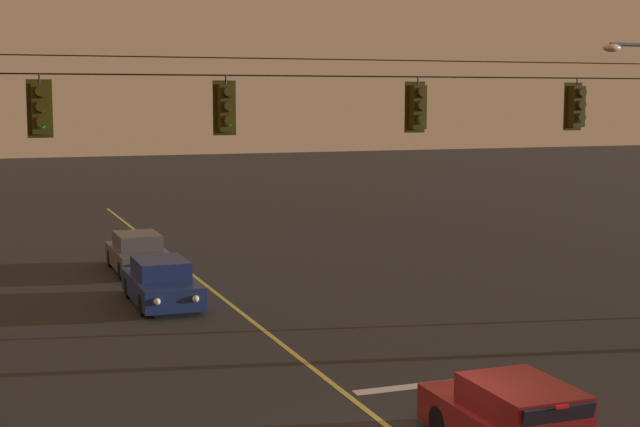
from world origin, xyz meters
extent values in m
cube|color=#D1C64C|center=(0.00, 10.80, 0.00)|extent=(0.14, 60.00, 0.01)
cube|color=silver|center=(1.90, 4.20, 0.00)|extent=(3.40, 0.36, 0.01)
cylinder|color=black|center=(0.00, 4.80, 6.76)|extent=(17.99, 0.03, 0.03)
cylinder|color=black|center=(0.00, 4.80, 7.11)|extent=(17.99, 0.02, 0.02)
cylinder|color=black|center=(-6.06, 4.80, 6.67)|extent=(0.04, 0.04, 0.18)
cube|color=#332D0A|center=(-6.06, 4.80, 6.10)|extent=(0.32, 0.26, 0.96)
cube|color=#332D0A|center=(-6.06, 4.95, 6.10)|extent=(0.48, 0.03, 1.12)
sphere|color=#380A0A|center=(-6.06, 4.64, 6.39)|extent=(0.17, 0.17, 0.17)
cylinder|color=#332D0A|center=(-6.06, 4.60, 6.43)|extent=(0.20, 0.10, 0.20)
sphere|color=#3D280A|center=(-6.06, 4.64, 6.10)|extent=(0.17, 0.17, 0.17)
cylinder|color=#332D0A|center=(-6.06, 4.60, 6.14)|extent=(0.20, 0.10, 0.20)
sphere|color=#1ED83F|center=(-6.06, 4.64, 5.81)|extent=(0.17, 0.17, 0.17)
cylinder|color=#332D0A|center=(-6.06, 4.60, 5.86)|extent=(0.20, 0.10, 0.20)
cylinder|color=black|center=(-2.41, 4.80, 6.67)|extent=(0.04, 0.04, 0.18)
cube|color=#332D0A|center=(-2.41, 4.80, 6.10)|extent=(0.32, 0.26, 0.96)
cube|color=#332D0A|center=(-2.41, 4.95, 6.10)|extent=(0.48, 0.03, 1.12)
sphere|color=#380A0A|center=(-2.41, 4.64, 6.39)|extent=(0.17, 0.17, 0.17)
cylinder|color=#332D0A|center=(-2.41, 4.60, 6.43)|extent=(0.20, 0.10, 0.20)
sphere|color=#3D280A|center=(-2.41, 4.64, 6.10)|extent=(0.17, 0.17, 0.17)
cylinder|color=#332D0A|center=(-2.41, 4.60, 6.14)|extent=(0.20, 0.10, 0.20)
sphere|color=#1ED83F|center=(-2.41, 4.64, 5.81)|extent=(0.17, 0.17, 0.17)
cylinder|color=#332D0A|center=(-2.41, 4.60, 5.86)|extent=(0.20, 0.10, 0.20)
cylinder|color=black|center=(1.92, 4.80, 6.67)|extent=(0.04, 0.04, 0.18)
cube|color=#332D0A|center=(1.92, 4.80, 6.10)|extent=(0.32, 0.26, 0.96)
cube|color=#332D0A|center=(1.92, 4.95, 6.10)|extent=(0.48, 0.03, 1.12)
sphere|color=#380A0A|center=(1.92, 4.64, 6.39)|extent=(0.17, 0.17, 0.17)
cylinder|color=#332D0A|center=(1.92, 4.60, 6.43)|extent=(0.20, 0.10, 0.20)
sphere|color=#3D280A|center=(1.92, 4.64, 6.10)|extent=(0.17, 0.17, 0.17)
cylinder|color=#332D0A|center=(1.92, 4.60, 6.14)|extent=(0.20, 0.10, 0.20)
sphere|color=#1ED83F|center=(1.92, 4.64, 5.81)|extent=(0.17, 0.17, 0.17)
cylinder|color=#332D0A|center=(1.92, 4.60, 5.86)|extent=(0.20, 0.10, 0.20)
cylinder|color=black|center=(6.04, 4.80, 6.67)|extent=(0.04, 0.04, 0.18)
cube|color=#332D0A|center=(6.04, 4.80, 6.10)|extent=(0.32, 0.26, 0.96)
cube|color=#332D0A|center=(6.04, 4.95, 6.10)|extent=(0.48, 0.03, 1.12)
sphere|color=#380A0A|center=(6.04, 4.64, 6.39)|extent=(0.17, 0.17, 0.17)
cylinder|color=#332D0A|center=(6.04, 4.60, 6.43)|extent=(0.20, 0.10, 0.20)
sphere|color=#3D280A|center=(6.04, 4.64, 6.10)|extent=(0.17, 0.17, 0.17)
cylinder|color=#332D0A|center=(6.04, 4.60, 6.14)|extent=(0.20, 0.10, 0.20)
sphere|color=#1ED83F|center=(6.04, 4.64, 5.81)|extent=(0.17, 0.17, 0.17)
cylinder|color=#332D0A|center=(6.04, 4.60, 5.86)|extent=(0.20, 0.10, 0.20)
cube|color=maroon|center=(1.45, -0.38, 1.12)|extent=(1.51, 2.15, 0.54)
cube|color=black|center=(1.45, 0.55, 1.12)|extent=(1.40, 0.21, 0.48)
cube|color=black|center=(1.45, -1.45, 1.12)|extent=(1.37, 0.18, 0.46)
cylinder|color=black|center=(0.66, 1.07, 0.32)|extent=(0.22, 0.64, 0.64)
cylinder|color=black|center=(2.25, 1.07, 0.32)|extent=(0.22, 0.64, 0.64)
cube|color=red|center=(1.45, -1.55, 1.35)|extent=(0.24, 0.04, 0.06)
cube|color=navy|center=(-1.97, 14.46, 0.51)|extent=(1.80, 4.30, 0.68)
cube|color=navy|center=(-1.97, 14.58, 1.12)|extent=(1.51, 2.15, 0.54)
cube|color=black|center=(-1.97, 13.64, 1.12)|extent=(1.40, 0.21, 0.48)
cube|color=black|center=(-1.97, 15.64, 1.12)|extent=(1.37, 0.18, 0.46)
cylinder|color=black|center=(-1.18, 13.13, 0.32)|extent=(0.22, 0.64, 0.64)
cylinder|color=black|center=(-2.76, 13.13, 0.32)|extent=(0.22, 0.64, 0.64)
cylinder|color=black|center=(-1.18, 15.79, 0.32)|extent=(0.22, 0.64, 0.64)
cylinder|color=black|center=(-2.76, 15.79, 0.32)|extent=(0.22, 0.64, 0.64)
sphere|color=white|center=(-1.41, 12.29, 0.57)|extent=(0.20, 0.20, 0.20)
sphere|color=white|center=(-2.53, 12.29, 0.57)|extent=(0.20, 0.20, 0.20)
cube|color=#4C4C51|center=(-1.69, 20.32, 0.51)|extent=(1.80, 4.30, 0.68)
cube|color=#4C4C51|center=(-1.69, 20.44, 1.12)|extent=(1.51, 2.15, 0.54)
cube|color=black|center=(-1.69, 19.50, 1.12)|extent=(1.40, 0.21, 0.48)
cube|color=black|center=(-1.69, 21.50, 1.12)|extent=(1.37, 0.18, 0.46)
cylinder|color=black|center=(-0.90, 18.99, 0.32)|extent=(0.22, 0.64, 0.64)
cylinder|color=black|center=(-2.49, 18.99, 0.32)|extent=(0.22, 0.64, 0.64)
cylinder|color=black|center=(-0.90, 21.65, 0.32)|extent=(0.22, 0.64, 0.64)
cylinder|color=black|center=(-2.49, 21.65, 0.32)|extent=(0.22, 0.64, 0.64)
sphere|color=white|center=(-1.14, 18.15, 0.57)|extent=(0.20, 0.20, 0.20)
sphere|color=white|center=(-2.25, 18.15, 0.57)|extent=(0.20, 0.20, 0.20)
cylinder|color=#4C4F54|center=(10.08, 7.78, 7.75)|extent=(1.80, 0.10, 0.10)
ellipsoid|color=beige|center=(9.23, 7.78, 7.65)|extent=(0.56, 0.30, 0.22)
camera|label=1|loc=(-7.41, -14.21, 6.32)|focal=53.68mm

